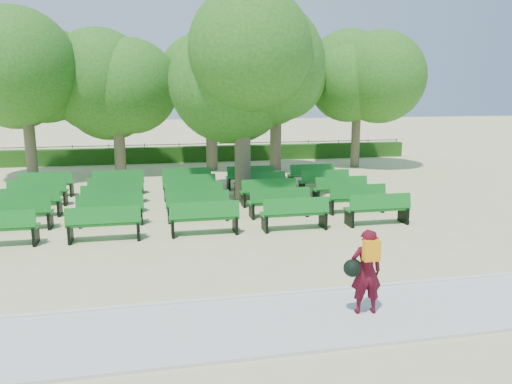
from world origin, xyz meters
The scene contains 9 objects.
ground centered at (0.00, 0.00, 0.00)m, with size 120.00×120.00×0.00m, color #C3BE81.
paving centered at (0.00, -7.40, 0.03)m, with size 30.00×2.20×0.06m, color beige.
curb centered at (0.00, -6.25, 0.05)m, with size 30.00×0.12×0.10m, color silver.
hedge centered at (0.00, 14.00, 0.45)m, with size 26.00×0.70×0.90m, color #1F4B13.
fence centered at (0.00, 14.40, 0.00)m, with size 26.00×0.10×1.02m, color black, non-canonical shape.
tree_line centered at (0.00, 10.00, 0.00)m, with size 21.80×6.80×7.04m, color #2D6B1C, non-canonical shape.
bench_array centered at (-1.26, 1.85, 0.10)m, with size 2.00×0.65×1.26m.
tree_among centered at (0.71, 2.93, 4.62)m, with size 5.14×5.14×6.96m.
person centered at (1.07, -7.38, 0.88)m, with size 0.76×0.47×1.59m.
Camera 1 is at (-2.65, -15.35, 4.06)m, focal length 35.00 mm.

